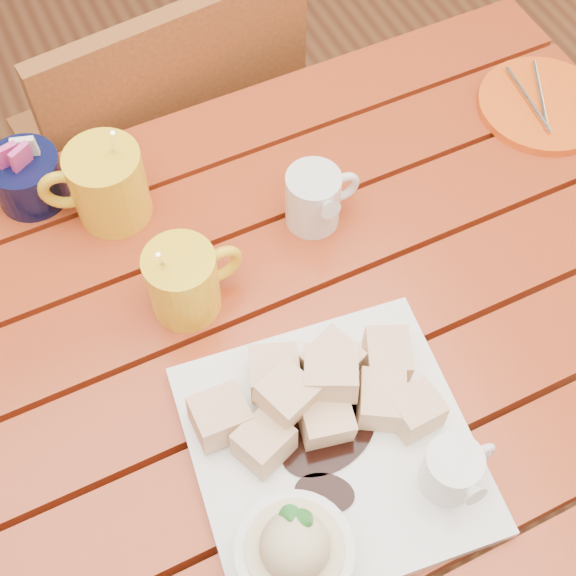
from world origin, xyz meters
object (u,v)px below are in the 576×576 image
orange_saucer (544,105)px  coffee_mug_left (106,184)px  coffee_mug_right (185,280)px  chair_far (168,157)px  table (267,397)px  dessert_plate (327,462)px

orange_saucer → coffee_mug_left: bearing=171.5°
coffee_mug_left → orange_saucer: coffee_mug_left is taller
coffee_mug_left → coffee_mug_right: bearing=-60.6°
coffee_mug_left → coffee_mug_right: size_ratio=1.12×
chair_far → table: bearing=77.6°
coffee_mug_left → orange_saucer: bearing=8.8°
dessert_plate → coffee_mug_right: coffee_mug_right is taller
coffee_mug_right → chair_far: size_ratio=0.16×
table → coffee_mug_left: size_ratio=7.79×
dessert_plate → orange_saucer: 0.61m
coffee_mug_right → orange_saucer: 0.56m
dessert_plate → chair_far: bearing=85.0°
table → chair_far: size_ratio=1.38×
dessert_plate → chair_far: chair_far is taller
coffee_mug_left → coffee_mug_right: (0.04, -0.17, -0.01)m
table → dessert_plate: size_ratio=3.78×
coffee_mug_right → chair_far: (0.11, 0.45, -0.31)m
coffee_mug_left → chair_far: 0.45m
table → orange_saucer: size_ratio=6.74×
table → coffee_mug_left: (-0.08, 0.27, 0.16)m
dessert_plate → orange_saucer: dessert_plate is taller
coffee_mug_left → orange_saucer: (0.59, -0.09, -0.05)m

